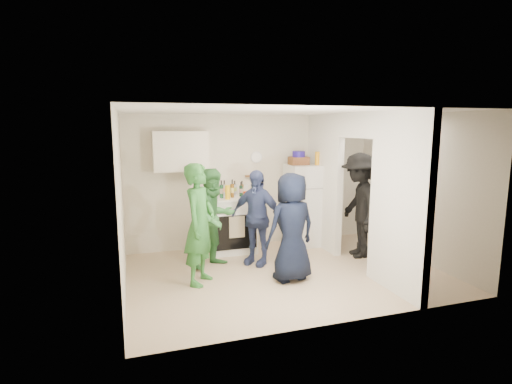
# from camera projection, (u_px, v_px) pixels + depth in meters

# --- Properties ---
(floor) EXTENTS (4.80, 4.80, 0.00)m
(floor) POSITION_uv_depth(u_px,v_px,m) (286.00, 273.00, 6.29)
(floor) COLOR tan
(floor) RESTS_ON ground
(wall_back) EXTENTS (4.80, 0.00, 4.80)m
(wall_back) POSITION_uv_depth(u_px,v_px,m) (254.00, 181.00, 7.68)
(wall_back) COLOR silver
(wall_back) RESTS_ON floor
(wall_front) EXTENTS (4.80, 0.00, 4.80)m
(wall_front) POSITION_uv_depth(u_px,v_px,m) (343.00, 219.00, 4.48)
(wall_front) COLOR silver
(wall_front) RESTS_ON floor
(wall_left) EXTENTS (0.00, 3.40, 3.40)m
(wall_left) POSITION_uv_depth(u_px,v_px,m) (121.00, 204.00, 5.36)
(wall_left) COLOR silver
(wall_left) RESTS_ON floor
(wall_right) EXTENTS (0.00, 3.40, 3.40)m
(wall_right) POSITION_uv_depth(u_px,v_px,m) (417.00, 188.00, 6.80)
(wall_right) COLOR silver
(wall_right) RESTS_ON floor
(ceiling) EXTENTS (4.80, 4.80, 0.00)m
(ceiling) POSITION_uv_depth(u_px,v_px,m) (288.00, 111.00, 5.88)
(ceiling) COLOR white
(ceiling) RESTS_ON wall_back
(partition_pier_back) EXTENTS (0.12, 1.20, 2.50)m
(partition_pier_back) POSITION_uv_depth(u_px,v_px,m) (324.00, 182.00, 7.47)
(partition_pier_back) COLOR silver
(partition_pier_back) RESTS_ON floor
(partition_pier_front) EXTENTS (0.12, 1.20, 2.50)m
(partition_pier_front) POSITION_uv_depth(u_px,v_px,m) (399.00, 203.00, 5.41)
(partition_pier_front) COLOR silver
(partition_pier_front) RESTS_ON floor
(partition_header) EXTENTS (0.12, 1.00, 0.40)m
(partition_header) POSITION_uv_depth(u_px,v_px,m) (358.00, 125.00, 6.27)
(partition_header) COLOR silver
(partition_header) RESTS_ON partition_pier_back
(stove) EXTENTS (0.85, 0.71, 1.02)m
(stove) POSITION_uv_depth(u_px,v_px,m) (231.00, 224.00, 7.33)
(stove) COLOR white
(stove) RESTS_ON floor
(upper_cabinet) EXTENTS (0.95, 0.34, 0.70)m
(upper_cabinet) POSITION_uv_depth(u_px,v_px,m) (180.00, 151.00, 6.99)
(upper_cabinet) COLOR silver
(upper_cabinet) RESTS_ON wall_back
(fridge) EXTENTS (0.64, 0.62, 1.56)m
(fridge) POSITION_uv_depth(u_px,v_px,m) (304.00, 205.00, 7.69)
(fridge) COLOR silver
(fridge) RESTS_ON floor
(wicker_basket) EXTENTS (0.35, 0.25, 0.15)m
(wicker_basket) POSITION_uv_depth(u_px,v_px,m) (299.00, 161.00, 7.56)
(wicker_basket) COLOR brown
(wicker_basket) RESTS_ON fridge
(blue_bowl) EXTENTS (0.24, 0.24, 0.11)m
(blue_bowl) POSITION_uv_depth(u_px,v_px,m) (299.00, 154.00, 7.54)
(blue_bowl) COLOR navy
(blue_bowl) RESTS_ON wicker_basket
(yellow_cup_stack_top) EXTENTS (0.09, 0.09, 0.25)m
(yellow_cup_stack_top) POSITION_uv_depth(u_px,v_px,m) (317.00, 158.00, 7.51)
(yellow_cup_stack_top) COLOR #F5A714
(yellow_cup_stack_top) RESTS_ON fridge
(wall_clock) EXTENTS (0.22, 0.02, 0.22)m
(wall_clock) POSITION_uv_depth(u_px,v_px,m) (256.00, 157.00, 7.60)
(wall_clock) COLOR white
(wall_clock) RESTS_ON wall_back
(spice_shelf) EXTENTS (0.35, 0.08, 0.03)m
(spice_shelf) POSITION_uv_depth(u_px,v_px,m) (254.00, 176.00, 7.62)
(spice_shelf) COLOR olive
(spice_shelf) RESTS_ON wall_back
(nook_window) EXTENTS (0.03, 0.70, 0.80)m
(nook_window) POSITION_uv_depth(u_px,v_px,m) (410.00, 163.00, 6.92)
(nook_window) COLOR black
(nook_window) RESTS_ON wall_right
(nook_window_frame) EXTENTS (0.04, 0.76, 0.86)m
(nook_window_frame) POSITION_uv_depth(u_px,v_px,m) (409.00, 163.00, 6.91)
(nook_window_frame) COLOR white
(nook_window_frame) RESTS_ON wall_right
(nook_valance) EXTENTS (0.04, 0.82, 0.18)m
(nook_valance) POSITION_uv_depth(u_px,v_px,m) (409.00, 143.00, 6.85)
(nook_valance) COLOR white
(nook_valance) RESTS_ON wall_right
(yellow_cup_stack_stove) EXTENTS (0.09, 0.09, 0.25)m
(yellow_cup_stack_stove) POSITION_uv_depth(u_px,v_px,m) (228.00, 192.00, 6.99)
(yellow_cup_stack_stove) COLOR gold
(yellow_cup_stack_stove) RESTS_ON stove
(red_cup) EXTENTS (0.09, 0.09, 0.12)m
(red_cup) POSITION_uv_depth(u_px,v_px,m) (246.00, 195.00, 7.12)
(red_cup) COLOR red
(red_cup) RESTS_ON stove
(person_green_left) EXTENTS (0.71, 0.77, 1.77)m
(person_green_left) POSITION_uv_depth(u_px,v_px,m) (200.00, 224.00, 5.76)
(person_green_left) COLOR #307935
(person_green_left) RESTS_ON floor
(person_green_center) EXTENTS (0.97, 0.89, 1.62)m
(person_green_center) POSITION_uv_depth(u_px,v_px,m) (214.00, 218.00, 6.47)
(person_green_center) COLOR #40853A
(person_green_center) RESTS_ON floor
(person_denim) EXTENTS (0.92, 0.94, 1.59)m
(person_denim) POSITION_uv_depth(u_px,v_px,m) (256.00, 218.00, 6.59)
(person_denim) COLOR navy
(person_denim) RESTS_ON floor
(person_navy) EXTENTS (0.88, 0.66, 1.62)m
(person_navy) POSITION_uv_depth(u_px,v_px,m) (291.00, 227.00, 5.89)
(person_navy) COLOR black
(person_navy) RESTS_ON floor
(person_nook) EXTENTS (0.94, 1.31, 1.83)m
(person_nook) POSITION_uv_depth(u_px,v_px,m) (359.00, 205.00, 6.97)
(person_nook) COLOR black
(person_nook) RESTS_ON floor
(bottle_a) EXTENTS (0.06, 0.06, 0.31)m
(bottle_a) POSITION_uv_depth(u_px,v_px,m) (214.00, 188.00, 7.24)
(bottle_a) COLOR brown
(bottle_a) RESTS_ON stove
(bottle_b) EXTENTS (0.07, 0.07, 0.32)m
(bottle_b) POSITION_uv_depth(u_px,v_px,m) (221.00, 189.00, 7.10)
(bottle_b) COLOR #194D2D
(bottle_b) RESTS_ON stove
(bottle_c) EXTENTS (0.06, 0.06, 0.29)m
(bottle_c) POSITION_uv_depth(u_px,v_px,m) (224.00, 188.00, 7.32)
(bottle_c) COLOR #A9B1B8
(bottle_c) RESTS_ON stove
(bottle_d) EXTENTS (0.06, 0.06, 0.33)m
(bottle_d) POSITION_uv_depth(u_px,v_px,m) (232.00, 188.00, 7.16)
(bottle_d) COLOR brown
(bottle_d) RESTS_ON stove
(bottle_e) EXTENTS (0.07, 0.07, 0.26)m
(bottle_e) POSITION_uv_depth(u_px,v_px,m) (235.00, 188.00, 7.44)
(bottle_e) COLOR silver
(bottle_e) RESTS_ON stove
(bottle_f) EXTENTS (0.06, 0.06, 0.26)m
(bottle_f) POSITION_uv_depth(u_px,v_px,m) (241.00, 189.00, 7.29)
(bottle_f) COLOR #143824
(bottle_f) RESTS_ON stove
(bottle_g) EXTENTS (0.07, 0.07, 0.27)m
(bottle_g) POSITION_uv_depth(u_px,v_px,m) (242.00, 188.00, 7.42)
(bottle_g) COLOR olive
(bottle_g) RESTS_ON stove
(bottle_h) EXTENTS (0.07, 0.07, 0.28)m
(bottle_h) POSITION_uv_depth(u_px,v_px,m) (216.00, 191.00, 7.01)
(bottle_h) COLOR #A0A4AC
(bottle_h) RESTS_ON stove
(bottle_i) EXTENTS (0.07, 0.07, 0.29)m
(bottle_i) POSITION_uv_depth(u_px,v_px,m) (232.00, 188.00, 7.34)
(bottle_i) COLOR #55380E
(bottle_i) RESTS_ON stove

